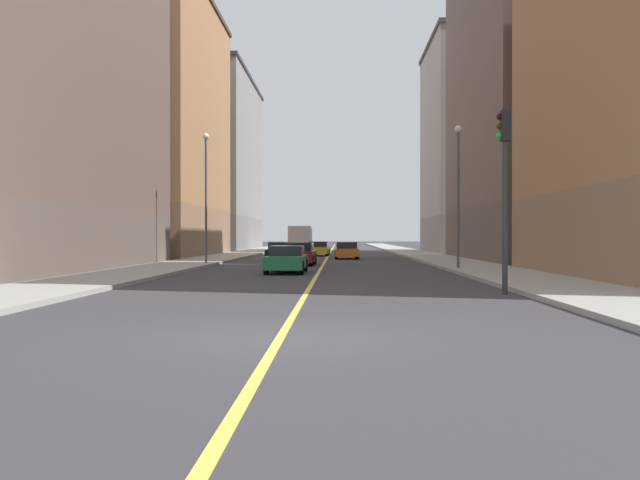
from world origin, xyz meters
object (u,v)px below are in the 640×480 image
street_lamp_right_near (206,185)px  car_black (280,252)px  building_left_far (481,147)px  car_maroon (300,254)px  car_orange (347,250)px  box_truck (301,238)px  building_left_mid (543,93)px  car_yellow (318,249)px  building_right_distant (210,164)px  traffic_light_left_near (504,174)px  street_lamp_left_near (458,181)px  building_right_midblock (149,127)px  car_green (287,259)px

street_lamp_right_near → car_black: size_ratio=1.68×
building_left_far → car_maroon: bearing=-119.9°
car_orange → box_truck: size_ratio=0.56×
building_left_far → street_lamp_right_near: bearing=-127.3°
building_left_mid → car_yellow: 22.34m
building_left_mid → building_left_far: size_ratio=1.11×
building_right_distant → car_orange: size_ratio=5.78×
traffic_light_left_near → street_lamp_left_near: (1.02, 13.67, 0.89)m
building_left_mid → car_black: building_left_mid is taller
traffic_light_left_near → car_maroon: (-7.25, 19.71, -2.91)m
building_right_midblock → street_lamp_left_near: size_ratio=3.12×
car_black → car_orange: bearing=39.0°
building_right_midblock → car_maroon: 24.63m
traffic_light_left_near → car_orange: bearing=98.0°
car_orange → car_black: car_black is taller
building_left_far → traffic_light_left_near: bearing=-100.9°
car_orange → car_black: 6.02m
street_lamp_right_near → car_yellow: 20.25m
building_right_distant → car_black: (12.14, -36.78, -10.11)m
building_right_midblock → car_black: bearing=-39.3°
building_left_far → car_yellow: 21.66m
street_lamp_right_near → building_right_distant: bearing=100.7°
street_lamp_right_near → car_yellow: size_ratio=1.86×
car_black → street_lamp_left_near: bearing=-53.3°
traffic_light_left_near → car_black: size_ratio=1.19×
car_yellow → traffic_light_left_near: bearing=-80.0°
building_right_midblock → street_lamp_right_near: 20.50m
car_green → car_maroon: (0.12, 8.23, 0.02)m
building_right_midblock → car_orange: 20.73m
traffic_light_left_near → box_truck: traffic_light_left_near is taller
traffic_light_left_near → car_yellow: size_ratio=1.32×
street_lamp_left_near → street_lamp_right_near: bearing=157.0°
car_green → box_truck: (-1.84, 42.80, 0.91)m
traffic_light_left_near → car_maroon: traffic_light_left_near is taller
building_right_distant → car_maroon: building_right_distant is taller
building_left_mid → building_right_midblock: bearing=163.1°
street_lamp_left_near → box_truck: size_ratio=0.92×
building_right_distant → car_black: building_right_distant is taller
building_left_mid → car_black: 21.60m
building_right_distant → car_orange: 38.38m
building_right_midblock → building_left_far: bearing=20.7°
building_left_mid → car_yellow: size_ratio=5.74×
car_orange → car_black: size_ratio=0.95×
building_right_midblock → car_yellow: bearing=5.1°
building_left_far → car_green: (-16.79, -37.24, -10.07)m
car_green → car_yellow: car_green is taller
building_right_distant → building_left_far: bearing=-26.5°
building_left_mid → car_green: 25.97m
car_green → car_black: bearing=96.1°
building_right_midblock → car_black: building_right_midblock is taller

